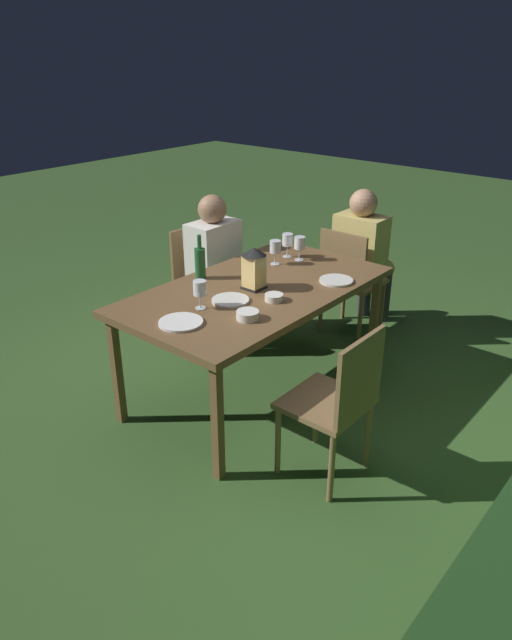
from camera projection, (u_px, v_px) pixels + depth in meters
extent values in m
plane|color=#385B28|center=(256.00, 390.00, 4.00)|extent=(16.00, 16.00, 0.00)
cube|color=brown|center=(256.00, 291.00, 3.69)|extent=(1.75, 0.97, 0.04)
cube|color=brown|center=(281.00, 292.00, 4.64)|extent=(0.05, 0.05, 0.71)
cube|color=brown|center=(117.00, 371.00, 3.53)|extent=(0.05, 0.05, 0.71)
cube|color=brown|center=(374.00, 321.00, 4.16)|extent=(0.05, 0.05, 0.71)
cube|color=brown|center=(217.00, 423.00, 3.05)|extent=(0.05, 0.05, 0.71)
cube|color=brown|center=(326.00, 403.00, 3.07)|extent=(0.42, 0.40, 0.03)
cube|color=brown|center=(360.00, 377.00, 2.87)|extent=(0.40, 0.03, 0.42)
cylinder|color=brown|center=(278.00, 441.00, 3.14)|extent=(0.03, 0.03, 0.42)
cylinder|color=brown|center=(317.00, 412.00, 3.39)|extent=(0.03, 0.03, 0.42)
cylinder|color=brown|center=(331.00, 468.00, 2.94)|extent=(0.03, 0.03, 0.42)
cylinder|color=brown|center=(368.00, 435.00, 3.19)|extent=(0.03, 0.03, 0.42)
cube|color=brown|center=(353.00, 281.00, 4.64)|extent=(0.40, 0.42, 0.03)
cube|color=brown|center=(342.00, 260.00, 4.41)|extent=(0.03, 0.40, 0.42)
cylinder|color=brown|center=(344.00, 295.00, 4.96)|extent=(0.03, 0.03, 0.42)
cylinder|color=brown|center=(382.00, 307.00, 4.75)|extent=(0.03, 0.03, 0.42)
cylinder|color=brown|center=(321.00, 308.00, 4.72)|extent=(0.03, 0.03, 0.42)
cylinder|color=brown|center=(360.00, 320.00, 4.51)|extent=(0.03, 0.03, 0.42)
cube|color=tan|center=(360.00, 247.00, 4.57)|extent=(0.24, 0.38, 0.50)
sphere|color=tan|center=(363.00, 203.00, 4.42)|extent=(0.21, 0.21, 0.21)
cylinder|color=tan|center=(357.00, 268.00, 4.82)|extent=(0.36, 0.13, 0.13)
cylinder|color=tan|center=(377.00, 274.00, 4.71)|extent=(0.36, 0.13, 0.13)
cylinder|color=#333338|center=(365.00, 290.00, 5.03)|extent=(0.11, 0.11, 0.45)
cylinder|color=#333338|center=(384.00, 295.00, 4.92)|extent=(0.11, 0.11, 0.45)
cube|color=brown|center=(209.00, 286.00, 4.55)|extent=(0.42, 0.40, 0.03)
cube|color=brown|center=(191.00, 253.00, 4.57)|extent=(0.40, 0.02, 0.42)
cylinder|color=brown|center=(241.00, 311.00, 4.67)|extent=(0.03, 0.03, 0.42)
cylinder|color=brown|center=(210.00, 326.00, 4.42)|extent=(0.03, 0.03, 0.42)
cylinder|color=brown|center=(210.00, 300.00, 4.87)|extent=(0.03, 0.03, 0.42)
cylinder|color=brown|center=(178.00, 314.00, 4.62)|extent=(0.03, 0.03, 0.42)
cube|color=white|center=(214.00, 255.00, 4.41)|extent=(0.38, 0.24, 0.50)
sphere|color=#997051|center=(212.00, 209.00, 4.26)|extent=(0.21, 0.21, 0.21)
cylinder|color=white|center=(236.00, 285.00, 4.49)|extent=(0.13, 0.36, 0.13)
cylinder|color=white|center=(220.00, 292.00, 4.36)|extent=(0.13, 0.36, 0.13)
cylinder|color=#333338|center=(252.00, 319.00, 4.49)|extent=(0.11, 0.11, 0.45)
cylinder|color=#333338|center=(236.00, 327.00, 4.37)|extent=(0.11, 0.11, 0.45)
cube|color=black|center=(254.00, 287.00, 3.66)|extent=(0.12, 0.12, 0.01)
cube|color=#F9D17A|center=(254.00, 271.00, 3.62)|extent=(0.11, 0.11, 0.20)
cone|color=black|center=(254.00, 251.00, 3.56)|extent=(0.15, 0.15, 0.05)
cylinder|color=#1E5B2D|center=(200.00, 264.00, 3.78)|extent=(0.07, 0.07, 0.20)
cylinder|color=#1E5B2D|center=(199.00, 242.00, 3.72)|extent=(0.03, 0.03, 0.09)
cylinder|color=silver|center=(299.00, 260.00, 4.14)|extent=(0.06, 0.06, 0.00)
cylinder|color=silver|center=(299.00, 254.00, 4.12)|extent=(0.01, 0.01, 0.08)
cylinder|color=silver|center=(300.00, 243.00, 4.09)|extent=(0.08, 0.08, 0.08)
cylinder|color=maroon|center=(300.00, 246.00, 4.10)|extent=(0.07, 0.07, 0.03)
cylinder|color=silver|center=(201.00, 308.00, 3.39)|extent=(0.06, 0.06, 0.00)
cylinder|color=silver|center=(200.00, 301.00, 3.37)|extent=(0.01, 0.01, 0.08)
cylinder|color=silver|center=(200.00, 288.00, 3.33)|extent=(0.08, 0.08, 0.08)
cylinder|color=maroon|center=(200.00, 292.00, 3.34)|extent=(0.07, 0.07, 0.03)
cylinder|color=silver|center=(287.00, 256.00, 4.20)|extent=(0.06, 0.06, 0.00)
cylinder|color=silver|center=(287.00, 251.00, 4.19)|extent=(0.01, 0.01, 0.08)
cylinder|color=silver|center=(288.00, 240.00, 4.15)|extent=(0.08, 0.08, 0.08)
cylinder|color=maroon|center=(288.00, 243.00, 4.16)|extent=(0.07, 0.07, 0.03)
cylinder|color=silver|center=(275.00, 264.00, 4.06)|extent=(0.06, 0.06, 0.00)
cylinder|color=silver|center=(275.00, 258.00, 4.04)|extent=(0.01, 0.01, 0.08)
cylinder|color=silver|center=(275.00, 247.00, 4.01)|extent=(0.08, 0.08, 0.08)
cylinder|color=maroon|center=(275.00, 250.00, 4.02)|extent=(0.07, 0.07, 0.03)
cylinder|color=silver|center=(336.00, 280.00, 3.76)|extent=(0.22, 0.22, 0.01)
cylinder|color=white|center=(181.00, 322.00, 3.20)|extent=(0.24, 0.24, 0.01)
cylinder|color=silver|center=(230.00, 300.00, 3.47)|extent=(0.22, 0.22, 0.01)
cylinder|color=silver|center=(248.00, 315.00, 3.24)|extent=(0.13, 0.13, 0.05)
cylinder|color=#424C1E|center=(248.00, 314.00, 3.24)|extent=(0.11, 0.11, 0.01)
cylinder|color=silver|center=(274.00, 297.00, 3.48)|extent=(0.11, 0.11, 0.04)
cylinder|color=tan|center=(274.00, 296.00, 3.48)|extent=(0.09, 0.09, 0.01)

